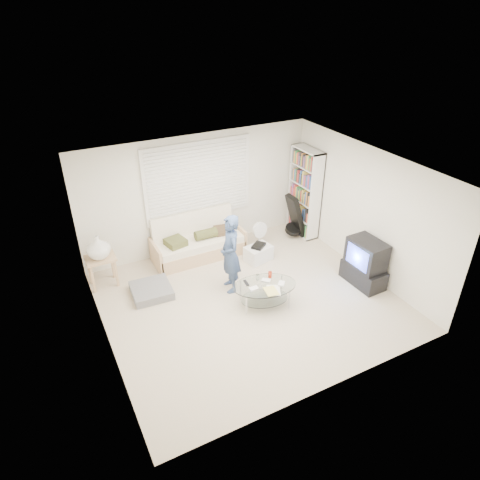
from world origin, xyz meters
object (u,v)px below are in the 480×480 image
futon_sofa (198,243)px  tv_unit (365,263)px  bookshelf (305,193)px  coffee_table (265,289)px

futon_sofa → tv_unit: futon_sofa is taller
futon_sofa → tv_unit: (2.42, -2.37, 0.14)m
bookshelf → coffee_table: bookshelf is taller
coffee_table → bookshelf: bearing=42.1°
bookshelf → coffee_table: (-2.12, -1.92, -0.67)m
tv_unit → coffee_table: bearing=171.4°
futon_sofa → tv_unit: size_ratio=2.08×
futon_sofa → coffee_table: bearing=-78.6°
tv_unit → coffee_table: 2.03m
futon_sofa → bookshelf: bookshelf is taller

